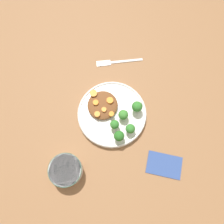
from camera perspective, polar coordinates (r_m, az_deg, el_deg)
name	(u,v)px	position (r m, az deg, el deg)	size (l,w,h in m)	color
ground_plane	(112,115)	(0.84, 0.00, -0.70)	(4.00, 4.00, 0.00)	#8C603D
plate	(112,114)	(0.83, 0.00, -0.44)	(0.26, 0.26, 0.02)	silver
dip_bowl	(66,170)	(0.79, -11.90, -14.65)	(0.11, 0.11, 0.06)	silver
stew_mound	(103,105)	(0.82, -2.48, 1.81)	(0.11, 0.11, 0.02)	brown
broccoli_floret_0	(123,115)	(0.79, 2.96, -0.76)	(0.04, 0.04, 0.05)	#7FA85B
broccoli_floret_1	(115,125)	(0.78, 0.67, -3.33)	(0.03, 0.03, 0.05)	#7FA85B
broccoli_floret_2	(137,107)	(0.80, 6.56, 1.36)	(0.04, 0.04, 0.06)	#759E51
broccoli_floret_3	(130,129)	(0.78, 4.80, -4.43)	(0.03, 0.03, 0.05)	#7FA85B
broccoli_floret_4	(119,136)	(0.77, 1.85, -6.31)	(0.04, 0.04, 0.05)	#759E51
carrot_slice_0	(96,103)	(0.81, -4.28, 2.49)	(0.02, 0.02, 0.01)	orange
carrot_slice_1	(104,109)	(0.80, -2.10, 0.72)	(0.02, 0.02, 0.00)	orange
carrot_slice_2	(93,93)	(0.82, -4.86, 4.92)	(0.03, 0.03, 0.00)	orange
carrot_slice_3	(110,100)	(0.81, -0.55, 3.06)	(0.02, 0.02, 0.01)	orange
carrot_slice_4	(97,114)	(0.80, -3.89, -0.53)	(0.02, 0.02, 0.00)	orange
carrot_slice_5	(111,114)	(0.79, -0.19, -0.47)	(0.02, 0.02, 0.00)	orange
fork	(115,62)	(0.93, 0.78, 12.94)	(0.19, 0.08, 0.01)	silver
napkin	(164,165)	(0.82, 13.50, -13.30)	(0.12, 0.08, 0.01)	#334C8C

